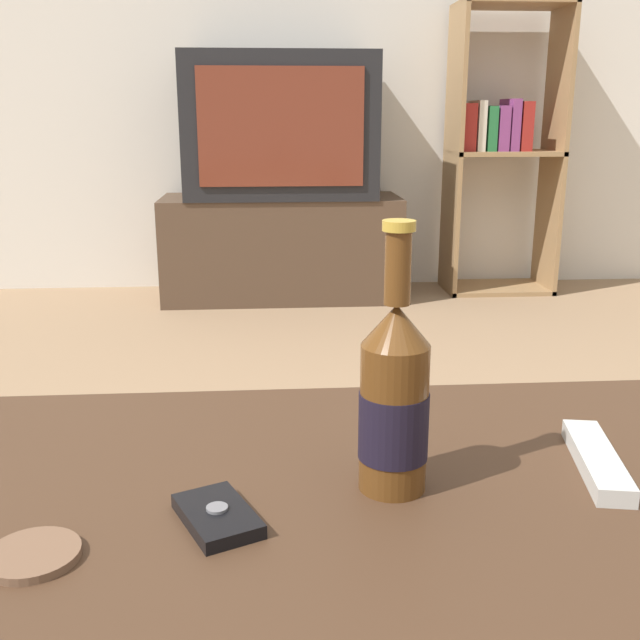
{
  "coord_description": "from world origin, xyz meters",
  "views": [
    {
      "loc": [
        -0.05,
        -0.62,
        0.82
      ],
      "look_at": [
        0.03,
        0.39,
        0.54
      ],
      "focal_mm": 42.0,
      "sensor_mm": 36.0,
      "label": 1
    }
  ],
  "objects_px": {
    "tv_stand": "(282,248)",
    "television": "(280,126)",
    "bookshelf": "(500,144)",
    "remote_control": "(597,460)",
    "beer_bottle": "(394,400)",
    "cell_phone": "(217,516)"
  },
  "relations": [
    {
      "from": "bookshelf",
      "to": "cell_phone",
      "type": "distance_m",
      "value": 3.01
    },
    {
      "from": "bookshelf",
      "to": "remote_control",
      "type": "distance_m",
      "value": 2.8
    },
    {
      "from": "tv_stand",
      "to": "beer_bottle",
      "type": "relative_size",
      "value": 3.77
    },
    {
      "from": "television",
      "to": "remote_control",
      "type": "bearing_deg",
      "value": -83.73
    },
    {
      "from": "tv_stand",
      "to": "bookshelf",
      "type": "height_order",
      "value": "bookshelf"
    },
    {
      "from": "tv_stand",
      "to": "cell_phone",
      "type": "height_order",
      "value": "same"
    },
    {
      "from": "cell_phone",
      "to": "tv_stand",
      "type": "bearing_deg",
      "value": 63.07
    },
    {
      "from": "tv_stand",
      "to": "bookshelf",
      "type": "bearing_deg",
      "value": 3.98
    },
    {
      "from": "tv_stand",
      "to": "television",
      "type": "height_order",
      "value": "television"
    },
    {
      "from": "remote_control",
      "to": "television",
      "type": "bearing_deg",
      "value": 106.89
    },
    {
      "from": "beer_bottle",
      "to": "cell_phone",
      "type": "distance_m",
      "value": 0.21
    },
    {
      "from": "remote_control",
      "to": "cell_phone",
      "type": "bearing_deg",
      "value": -157.88
    },
    {
      "from": "cell_phone",
      "to": "bookshelf",
      "type": "bearing_deg",
      "value": 43.62
    },
    {
      "from": "tv_stand",
      "to": "bookshelf",
      "type": "relative_size",
      "value": 0.82
    },
    {
      "from": "bookshelf",
      "to": "beer_bottle",
      "type": "bearing_deg",
      "value": -109.19
    },
    {
      "from": "television",
      "to": "bookshelf",
      "type": "height_order",
      "value": "bookshelf"
    },
    {
      "from": "beer_bottle",
      "to": "remote_control",
      "type": "distance_m",
      "value": 0.25
    },
    {
      "from": "tv_stand",
      "to": "television",
      "type": "bearing_deg",
      "value": -90.0
    },
    {
      "from": "bookshelf",
      "to": "remote_control",
      "type": "xyz_separation_m",
      "value": [
        -0.72,
        -2.7,
        -0.23
      ]
    },
    {
      "from": "beer_bottle",
      "to": "cell_phone",
      "type": "height_order",
      "value": "beer_bottle"
    },
    {
      "from": "tv_stand",
      "to": "cell_phone",
      "type": "xyz_separation_m",
      "value": [
        -0.12,
        -2.71,
        0.22
      ]
    },
    {
      "from": "beer_bottle",
      "to": "remote_control",
      "type": "height_order",
      "value": "beer_bottle"
    }
  ]
}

